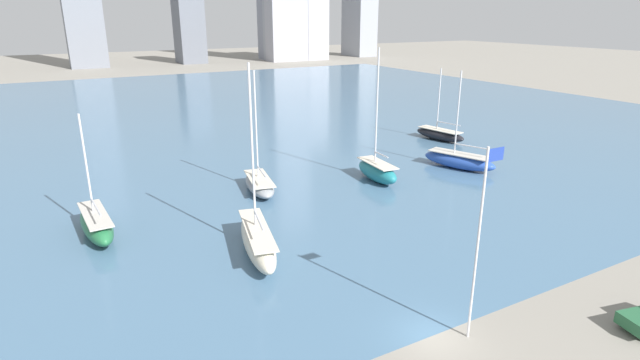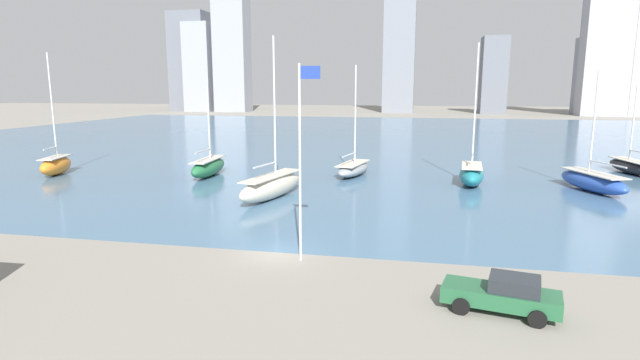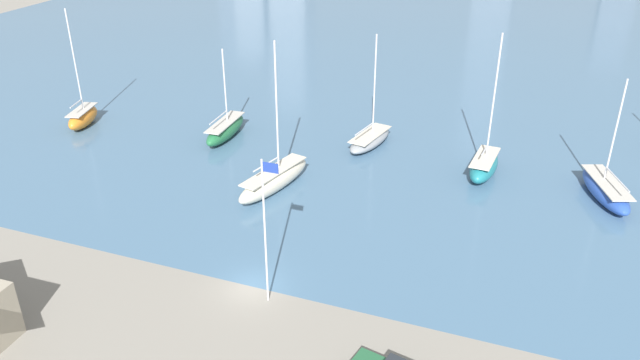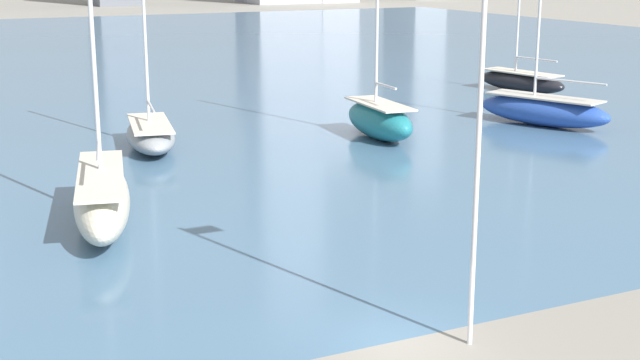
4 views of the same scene
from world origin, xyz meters
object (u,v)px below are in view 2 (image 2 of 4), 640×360
sailboat_cream (272,186)px  sailboat_gray (353,168)px  flag_pole (301,157)px  sailboat_orange (56,165)px  sailboat_teal (471,174)px  sailboat_black (632,166)px  sailboat_green (208,167)px  parked_pickup_green (504,294)px  sailboat_blue (593,181)px

sailboat_cream → sailboat_gray: bearing=80.0°
flag_pole → sailboat_orange: 41.58m
sailboat_teal → sailboat_black: (19.06, 11.01, -0.28)m
sailboat_orange → sailboat_cream: 28.89m
flag_pole → sailboat_teal: (11.83, 25.75, -4.96)m
sailboat_green → sailboat_teal: sailboat_teal is taller
sailboat_cream → flag_pole: bearing=-54.1°
flag_pole → parked_pickup_green: bearing=-25.3°
parked_pickup_green → sailboat_blue: bearing=168.9°
sailboat_green → sailboat_blue: size_ratio=0.89×
sailboat_gray → parked_pickup_green: bearing=-60.3°
flag_pole → sailboat_cream: sailboat_cream is taller
flag_pole → sailboat_teal: size_ratio=0.79×
flag_pole → sailboat_cream: size_ratio=0.78×
sailboat_teal → sailboat_green: bearing=-174.3°
sailboat_teal → parked_pickup_green: bearing=-87.9°
sailboat_orange → sailboat_blue: 57.75m
flag_pole → sailboat_orange: bearing=147.0°
sailboat_blue → sailboat_cream: bearing=176.6°
sailboat_gray → sailboat_orange: bearing=-158.4°
sailboat_orange → sailboat_cream: size_ratio=0.96×
sailboat_teal → sailboat_gray: (-12.76, 3.04, -0.31)m
sailboat_teal → sailboat_blue: 11.30m
flag_pole → sailboat_black: flag_pole is taller
sailboat_blue → sailboat_gray: 24.35m
sailboat_green → sailboat_teal: size_ratio=0.71×
sailboat_black → sailboat_gray: (-31.82, -7.97, -0.03)m
sailboat_cream → sailboat_green: bearing=150.3°
sailboat_green → parked_pickup_green: 40.79m
sailboat_black → sailboat_gray: sailboat_gray is taller
sailboat_green → parked_pickup_green: sailboat_green is taller
flag_pole → sailboat_blue: 34.25m
sailboat_green → sailboat_blue: bearing=-3.7°
sailboat_orange → sailboat_teal: bearing=-9.9°
sailboat_orange → sailboat_green: (17.62, 2.71, -0.11)m
sailboat_cream → parked_pickup_green: sailboat_cream is taller
sailboat_black → sailboat_gray: size_ratio=0.83×
sailboat_blue → sailboat_green: bearing=158.8°
sailboat_teal → sailboat_blue: (11.26, -0.97, -0.16)m
flag_pole → sailboat_black: size_ratio=1.09×
sailboat_green → sailboat_cream: 14.21m
sailboat_teal → parked_pickup_green: sailboat_teal is taller
sailboat_orange → sailboat_teal: sailboat_teal is taller
sailboat_blue → sailboat_teal: bearing=154.4°
sailboat_teal → sailboat_cream: size_ratio=1.00×
sailboat_orange → flag_pole: bearing=-46.9°
flag_pole → sailboat_black: (30.89, 36.76, -5.25)m
sailboat_orange → sailboat_gray: (33.69, 6.29, -0.33)m
sailboat_green → sailboat_gray: size_ratio=0.82×
sailboat_green → sailboat_gray: sailboat_gray is taller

